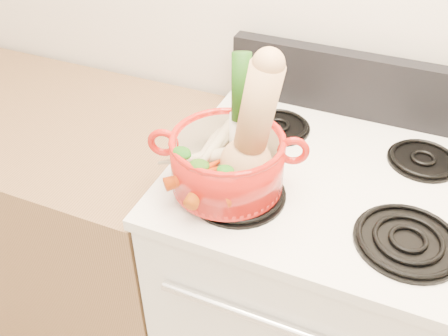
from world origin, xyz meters
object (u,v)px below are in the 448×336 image
at_px(dutch_oven, 227,162).
at_px(squash, 248,126).
at_px(leek, 238,111).
at_px(stove_body, 312,301).

xyz_separation_m(dutch_oven, squash, (0.05, -0.01, 0.11)).
bearing_deg(leek, squash, -77.71).
relative_size(squash, leek, 1.07).
relative_size(stove_body, dutch_oven, 3.61).
bearing_deg(dutch_oven, stove_body, 17.21).
distance_m(stove_body, dutch_oven, 0.63).
bearing_deg(dutch_oven, leek, 71.25).
relative_size(dutch_oven, squash, 0.85).
xyz_separation_m(dutch_oven, leek, (0.00, 0.06, 0.10)).
height_order(stove_body, squash, squash).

